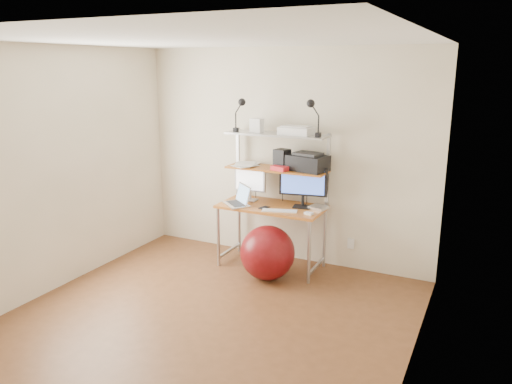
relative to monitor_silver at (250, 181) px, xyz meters
The scene contains 20 objects.
room 1.60m from the monitor_silver, 78.09° to the right, with size 3.60×3.60×3.60m.
computer_desk 0.33m from the monitor_silver, ahead, with size 1.20×0.60×1.57m.
wall_outlet 1.37m from the monitor_silver, 11.89° to the left, with size 0.08×0.01×0.12m, color silver.
monitor_silver is the anchor object (origin of this frame).
monitor_black 0.66m from the monitor_silver, ahead, with size 0.54×0.18×0.54m.
laptop 0.29m from the monitor_silver, 96.19° to the right, with size 0.42×0.42×0.29m.
keyboard 0.61m from the monitor_silver, 28.54° to the right, with size 0.38×0.11×0.01m, color silver.
mouse 0.89m from the monitor_silver, 16.63° to the right, with size 0.09×0.06×0.03m, color silver.
mac_mini 0.88m from the monitor_silver, ahead, with size 0.18×0.18×0.03m, color silver.
phone 0.44m from the monitor_silver, 38.66° to the right, with size 0.07×0.13×0.01m, color black.
printer 0.75m from the monitor_silver, ahead, with size 0.48×0.37×0.20m.
nas_cube 0.49m from the monitor_silver, ahead, with size 0.15×0.15×0.22m, color black.
red_box 0.47m from the monitor_silver, ahead, with size 0.19×0.12×0.05m, color red.
scanner 0.84m from the monitor_silver, ahead, with size 0.38×0.26×0.10m.
box_white 0.66m from the monitor_silver, 25.74° to the left, with size 0.13×0.11×0.16m, color silver.
box_grey 0.63m from the monitor_silver, 68.38° to the left, with size 0.09×0.09×0.09m, color #29292B.
clip_lamp_left 0.87m from the monitor_silver, 145.68° to the right, with size 0.15×0.09×0.38m.
clip_lamp_right 1.16m from the monitor_silver, ahead, with size 0.16×0.09×0.40m.
exercise_ball 0.91m from the monitor_silver, 45.43° to the right, with size 0.60×0.60×0.60m, color maroon.
paper_stack 0.21m from the monitor_silver, 155.10° to the left, with size 0.37×0.42×0.02m.
Camera 1 is at (2.25, -3.56, 2.30)m, focal length 35.00 mm.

